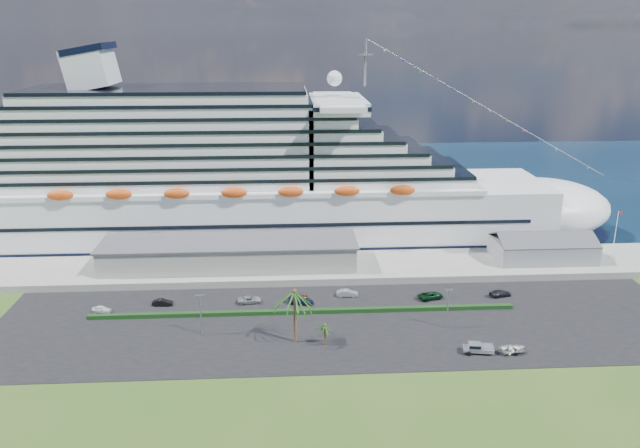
{
  "coord_description": "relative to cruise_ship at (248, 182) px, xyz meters",
  "views": [
    {
      "loc": [
        -11.5,
        -101.46,
        57.1
      ],
      "look_at": [
        -3.79,
        30.0,
        15.1
      ],
      "focal_mm": 35.0,
      "sensor_mm": 36.0,
      "label": 1
    }
  ],
  "objects": [
    {
      "name": "lamp_post_right",
      "position": [
        41.53,
        -56.0,
        -11.35
      ],
      "size": [
        1.6,
        0.35,
        8.27
      ],
      "color": "gray",
      "rests_on": "asphalt_lot"
    },
    {
      "name": "water",
      "position": [
        21.53,
        66.0,
        -16.68
      ],
      "size": [
        420.0,
        160.0,
        0.02
      ],
      "primitive_type": "cube",
      "color": "black",
      "rests_on": "ground"
    },
    {
      "name": "parked_car_0",
      "position": [
        -28.47,
        -44.9,
        -15.89
      ],
      "size": [
        4.28,
        2.54,
        1.36
      ],
      "primitive_type": "imported",
      "rotation": [
        0.0,
        0.0,
        1.33
      ],
      "color": "white",
      "rests_on": "asphalt_lot"
    },
    {
      "name": "palm_tall",
      "position": [
        11.53,
        -60.0,
        -7.49
      ],
      "size": [
        8.82,
        8.82,
        11.13
      ],
      "color": "#47301E",
      "rests_on": "ground"
    },
    {
      "name": "wharf",
      "position": [
        21.53,
        -24.0,
        -15.79
      ],
      "size": [
        240.0,
        20.0,
        1.8
      ],
      "primitive_type": "cube",
      "color": "gray",
      "rests_on": "ground"
    },
    {
      "name": "parked_car_7",
      "position": [
        57.05,
        -41.88,
        -15.85
      ],
      "size": [
        5.32,
        3.19,
        1.44
      ],
      "primitive_type": "imported",
      "rotation": [
        0.0,
        0.0,
        1.82
      ],
      "color": "black",
      "rests_on": "asphalt_lot"
    },
    {
      "name": "port_shed",
      "position": [
        73.53,
        -24.0,
        -12.3
      ],
      "size": [
        24.0,
        12.31,
        7.37
      ],
      "color": "gray",
      "rests_on": "wharf"
    },
    {
      "name": "cruise_ship",
      "position": [
        0.0,
        0.0,
        0.0
      ],
      "size": [
        191.0,
        38.0,
        54.0
      ],
      "color": "silver",
      "rests_on": "ground"
    },
    {
      "name": "parked_car_2",
      "position": [
        2.06,
        -42.03,
        -15.86
      ],
      "size": [
        5.38,
        3.02,
        1.42
      ],
      "primitive_type": "imported",
      "rotation": [
        0.0,
        0.0,
        1.7
      ],
      "color": "#999CA1",
      "rests_on": "asphalt_lot"
    },
    {
      "name": "ground",
      "position": [
        21.53,
        -64.0,
        -16.69
      ],
      "size": [
        420.0,
        420.0,
        0.0
      ],
      "primitive_type": "plane",
      "color": "#2D521B",
      "rests_on": "ground"
    },
    {
      "name": "hedge",
      "position": [
        13.53,
        -48.0,
        -16.12
      ],
      "size": [
        88.0,
        1.1,
        0.9
      ],
      "primitive_type": "cube",
      "color": "black",
      "rests_on": "asphalt_lot"
    },
    {
      "name": "parked_car_1",
      "position": [
        -16.38,
        -42.32,
        -15.87
      ],
      "size": [
        4.32,
        1.66,
        1.4
      ],
      "primitive_type": "imported",
      "rotation": [
        0.0,
        0.0,
        1.53
      ],
      "color": "black",
      "rests_on": "asphalt_lot"
    },
    {
      "name": "terminal_building",
      "position": [
        -3.47,
        -24.0,
        -11.68
      ],
      "size": [
        61.0,
        15.0,
        6.3
      ],
      "color": "gray",
      "rests_on": "wharf"
    },
    {
      "name": "parked_car_4",
      "position": [
        12.72,
        -41.21,
        -15.9
      ],
      "size": [
        4.24,
        2.74,
        1.34
      ],
      "primitive_type": "imported",
      "rotation": [
        0.0,
        0.0,
        1.89
      ],
      "color": "maroon",
      "rests_on": "asphalt_lot"
    },
    {
      "name": "parked_car_5",
      "position": [
        23.42,
        -39.93,
        -15.8
      ],
      "size": [
        4.82,
        2.01,
        1.55
      ],
      "primitive_type": "imported",
      "rotation": [
        0.0,
        0.0,
        1.49
      ],
      "color": "#A0A2A7",
      "rests_on": "asphalt_lot"
    },
    {
      "name": "asphalt_lot",
      "position": [
        21.53,
        -53.0,
        -16.63
      ],
      "size": [
        140.0,
        38.0,
        0.12
      ],
      "primitive_type": "cube",
      "color": "black",
      "rests_on": "ground"
    },
    {
      "name": "flagpole",
      "position": [
        91.57,
        -24.0,
        -8.43
      ],
      "size": [
        1.08,
        0.16,
        12.0
      ],
      "color": "silver",
      "rests_on": "wharf"
    },
    {
      "name": "boat_trailer",
      "position": [
        50.97,
        -66.73,
        -15.55
      ],
      "size": [
        5.6,
        4.12,
        1.55
      ],
      "color": "gray",
      "rests_on": "asphalt_lot"
    },
    {
      "name": "lamp_post_left",
      "position": [
        -6.47,
        -56.0,
        -11.35
      ],
      "size": [
        1.6,
        0.35,
        8.27
      ],
      "color": "gray",
      "rests_on": "asphalt_lot"
    },
    {
      "name": "parked_car_6",
      "position": [
        41.46,
        -42.28,
        -15.79
      ],
      "size": [
        6.15,
        4.25,
        1.56
      ],
      "primitive_type": "imported",
      "rotation": [
        0.0,
        0.0,
        1.9
      ],
      "color": "black",
      "rests_on": "asphalt_lot"
    },
    {
      "name": "pickup_truck",
      "position": [
        44.62,
        -66.17,
        -15.5
      ],
      "size": [
        5.85,
        2.94,
        1.96
      ],
      "color": "black",
      "rests_on": "asphalt_lot"
    },
    {
      "name": "parked_car_3",
      "position": [
        13.12,
        -43.29,
        -15.79
      ],
      "size": [
        5.7,
        3.18,
        1.56
      ],
      "primitive_type": "imported",
      "rotation": [
        0.0,
        0.0,
        1.38
      ],
      "color": "#131B43",
      "rests_on": "asphalt_lot"
    },
    {
      "name": "palm_short",
      "position": [
        17.03,
        -61.5,
        -13.03
      ],
      "size": [
        3.53,
        3.53,
        4.56
      ],
      "color": "#47301E",
      "rests_on": "ground"
    }
  ]
}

